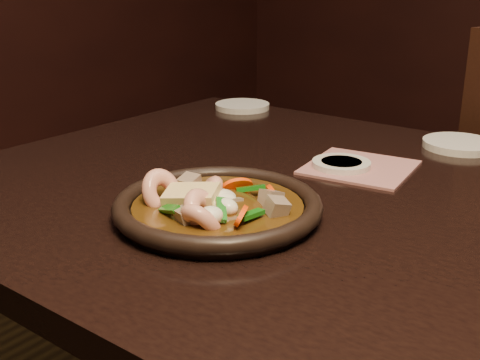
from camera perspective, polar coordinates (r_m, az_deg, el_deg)
The scene contains 7 objects.
table at distance 0.87m, azimuth 19.96°, elevation -8.88°, with size 1.60×0.90×0.75m.
plate at distance 0.81m, azimuth -2.12°, elevation -2.59°, with size 0.28×0.28×0.03m.
stirfry at distance 0.80m, azimuth -2.61°, elevation -2.42°, with size 0.20×0.18×0.07m.
soy_dish at distance 1.02m, azimuth 9.58°, elevation 1.42°, with size 0.10×0.10×0.01m, color silver.
saucer_left at distance 1.45m, azimuth 0.22°, elevation 7.03°, with size 0.13×0.13×0.01m, color silver.
saucer_right at distance 1.20m, azimuth 20.08°, elevation 3.20°, with size 0.13×0.13×0.01m, color silver.
napkin at distance 1.03m, azimuth 11.29°, elevation 1.18°, with size 0.17×0.17×0.00m, color #A46665.
Camera 1 is at (0.20, -0.75, 1.07)m, focal length 45.00 mm.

